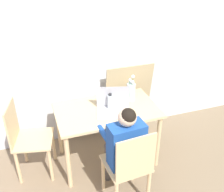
# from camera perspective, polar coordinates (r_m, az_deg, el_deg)

# --- Properties ---
(wall_back) EXTENTS (6.40, 0.05, 2.50)m
(wall_back) POSITION_cam_1_polar(r_m,az_deg,el_deg) (3.14, -8.88, 10.52)
(wall_back) COLOR silver
(wall_back) RESTS_ON ground_plane
(dining_table) EXTENTS (1.12, 0.68, 0.71)m
(dining_table) POSITION_cam_1_polar(r_m,az_deg,el_deg) (2.93, -1.12, -4.44)
(dining_table) COLOR #D6B784
(dining_table) RESTS_ON ground_plane
(chair_occupied) EXTENTS (0.43, 0.43, 0.89)m
(chair_occupied) POSITION_cam_1_polar(r_m,az_deg,el_deg) (2.54, 3.69, -15.05)
(chair_occupied) COLOR #D6B784
(chair_occupied) RESTS_ON ground_plane
(chair_spare) EXTENTS (0.48, 0.48, 0.89)m
(chair_spare) POSITION_cam_1_polar(r_m,az_deg,el_deg) (2.99, -17.99, -8.79)
(chair_spare) COLOR #D6B784
(chair_spare) RESTS_ON ground_plane
(person_seated) EXTENTS (0.36, 0.44, 1.06)m
(person_seated) POSITION_cam_1_polar(r_m,az_deg,el_deg) (2.49, 2.64, -10.10)
(person_seated) COLOR #1E4C9E
(person_seated) RESTS_ON ground_plane
(laptop) EXTENTS (0.41, 0.34, 0.26)m
(laptop) POSITION_cam_1_polar(r_m,az_deg,el_deg) (2.82, 0.27, -2.14)
(laptop) COLOR #B2B2B7
(laptop) RESTS_ON dining_table
(flower_vase) EXTENTS (0.10, 0.10, 0.31)m
(flower_vase) POSITION_cam_1_polar(r_m,az_deg,el_deg) (3.01, 4.15, 1.08)
(flower_vase) COLOR silver
(flower_vase) RESTS_ON dining_table
(water_bottle) EXTENTS (0.06, 0.06, 0.19)m
(water_bottle) POSITION_cam_1_polar(r_m,az_deg,el_deg) (2.84, -0.41, -1.32)
(water_bottle) COLOR silver
(water_bottle) RESTS_ON dining_table
(cardboard_panel) EXTENTS (0.63, 0.15, 1.00)m
(cardboard_panel) POSITION_cam_1_polar(r_m,az_deg,el_deg) (3.51, 3.49, -0.63)
(cardboard_panel) COLOR tan
(cardboard_panel) RESTS_ON ground_plane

